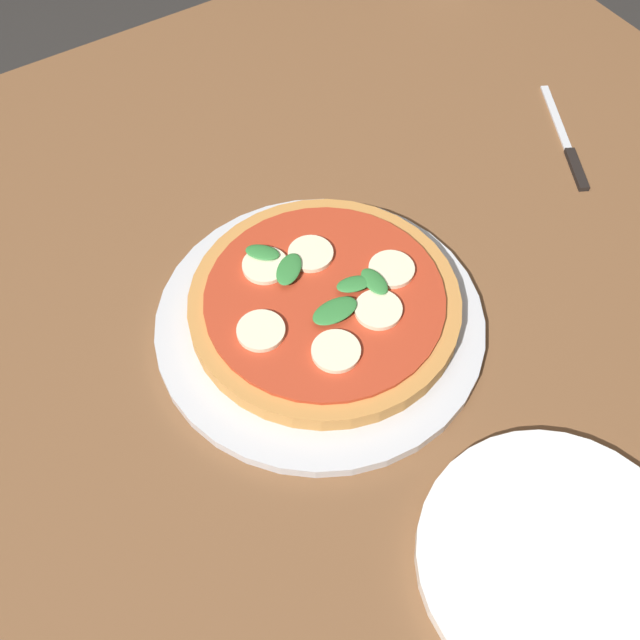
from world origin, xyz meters
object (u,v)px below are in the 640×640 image
(dining_table, at_px, (264,392))
(plate_white, at_px, (556,561))
(serving_tray, at_px, (320,322))
(knife, at_px, (568,149))
(pizza, at_px, (325,303))

(dining_table, distance_m, plate_white, 0.33)
(serving_tray, relative_size, knife, 1.94)
(serving_tray, xyz_separation_m, knife, (0.37, 0.05, -0.00))
(knife, bearing_deg, pizza, -172.40)
(serving_tray, xyz_separation_m, plate_white, (0.03, -0.29, 0.00))
(serving_tray, height_order, pizza, pizza)
(knife, bearing_deg, plate_white, -134.08)
(serving_tray, bearing_deg, pizza, 35.22)
(serving_tray, distance_m, plate_white, 0.29)
(dining_table, height_order, knife, knife)
(pizza, xyz_separation_m, knife, (0.36, 0.05, -0.02))
(dining_table, xyz_separation_m, serving_tray, (0.06, -0.01, 0.09))
(pizza, distance_m, knife, 0.36)
(dining_table, height_order, serving_tray, serving_tray)
(dining_table, relative_size, pizza, 5.19)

